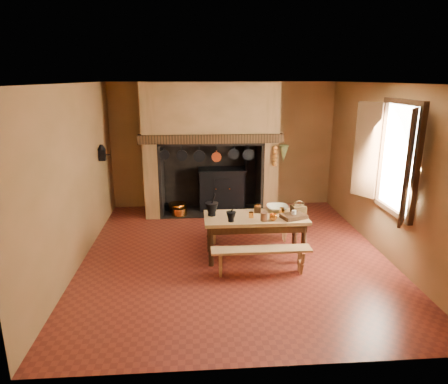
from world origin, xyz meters
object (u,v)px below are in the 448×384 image
(bench_front, at_px, (261,255))
(wicker_basket, at_px, (298,209))
(work_table, at_px, (255,223))
(coffee_grinder, at_px, (258,209))
(mixing_bowl, at_px, (277,208))
(iron_range, at_px, (222,188))

(bench_front, xyz_separation_m, wicker_basket, (0.73, 0.71, 0.47))
(work_table, xyz_separation_m, wicker_basket, (0.73, 0.10, 0.18))
(work_table, height_order, bench_front, work_table)
(coffee_grinder, xyz_separation_m, mixing_bowl, (0.34, 0.06, -0.02))
(bench_front, relative_size, coffee_grinder, 8.87)
(work_table, height_order, coffee_grinder, coffee_grinder)
(coffee_grinder, distance_m, wicker_basket, 0.67)
(work_table, bearing_deg, mixing_bowl, 30.70)
(bench_front, distance_m, coffee_grinder, 0.93)
(iron_range, relative_size, work_table, 0.96)
(coffee_grinder, height_order, mixing_bowl, coffee_grinder)
(iron_range, distance_m, mixing_bowl, 2.47)
(bench_front, height_order, coffee_grinder, coffee_grinder)
(iron_range, height_order, wicker_basket, iron_range)
(work_table, relative_size, coffee_grinder, 9.78)
(coffee_grinder, bearing_deg, mixing_bowl, 22.49)
(bench_front, bearing_deg, coffee_grinder, 85.59)
(mixing_bowl, height_order, wicker_basket, wicker_basket)
(wicker_basket, bearing_deg, coffee_grinder, 163.25)
(coffee_grinder, bearing_deg, work_table, -96.52)
(iron_range, height_order, work_table, iron_range)
(wicker_basket, bearing_deg, mixing_bowl, 146.20)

